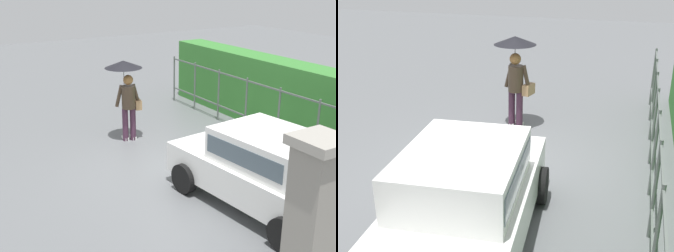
# 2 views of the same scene
# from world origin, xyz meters

# --- Properties ---
(ground_plane) EXTENTS (40.00, 40.00, 0.00)m
(ground_plane) POSITION_xyz_m (0.00, 0.00, 0.00)
(ground_plane) COLOR slate
(car) EXTENTS (3.86, 2.15, 1.48)m
(car) POSITION_xyz_m (2.29, 0.54, 0.80)
(car) COLOR white
(car) RESTS_ON ground
(pedestrian) EXTENTS (0.94, 0.94, 2.06)m
(pedestrian) POSITION_xyz_m (-2.16, -0.06, 1.49)
(pedestrian) COLOR #47283D
(pedestrian) RESTS_ON ground
(gate_pillar) EXTENTS (0.60, 0.60, 2.42)m
(gate_pillar) POSITION_xyz_m (4.64, -0.93, 1.24)
(gate_pillar) COLOR gray
(gate_pillar) RESTS_ON ground
(fence_section) EXTENTS (9.73, 0.05, 1.50)m
(fence_section) POSITION_xyz_m (0.17, 2.92, 0.83)
(fence_section) COLOR #59605B
(fence_section) RESTS_ON ground
(hedge_row) EXTENTS (10.68, 0.90, 1.90)m
(hedge_row) POSITION_xyz_m (0.17, 3.86, 0.95)
(hedge_row) COLOR #387F33
(hedge_row) RESTS_ON ground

